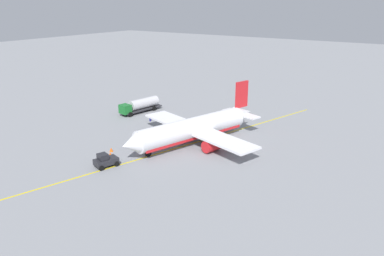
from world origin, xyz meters
TOP-DOWN VIEW (x-y plane):
  - ground_plane at (0.00, 0.00)m, footprint 400.00×400.00m
  - airplane at (-0.44, 0.13)m, footprint 29.31×27.07m
  - fuel_tanker at (-10.22, -21.27)m, footprint 11.19×4.33m
  - pushback_tug at (15.77, -5.72)m, footprint 4.04×3.23m
  - refueling_worker at (-6.23, -15.03)m, footprint 0.63×0.58m
  - safety_cone_nose at (10.90, -9.46)m, footprint 0.63×0.63m
  - safety_cone_wingtip at (12.53, -8.03)m, footprint 0.65×0.65m
  - taxi_line_marking at (0.00, 0.00)m, footprint 68.04×20.92m

SIDE VIEW (x-z plane):
  - ground_plane at x=0.00m, z-range 0.00..0.00m
  - taxi_line_marking at x=0.00m, z-range 0.00..0.01m
  - safety_cone_nose at x=10.90m, z-range 0.00..0.70m
  - safety_cone_wingtip at x=12.53m, z-range 0.00..0.72m
  - refueling_worker at x=-6.23m, z-range -0.03..1.68m
  - pushback_tug at x=15.77m, z-range -0.09..2.11m
  - fuel_tanker at x=-10.22m, z-range 0.16..3.31m
  - airplane at x=-0.44m, z-range -2.18..7.67m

